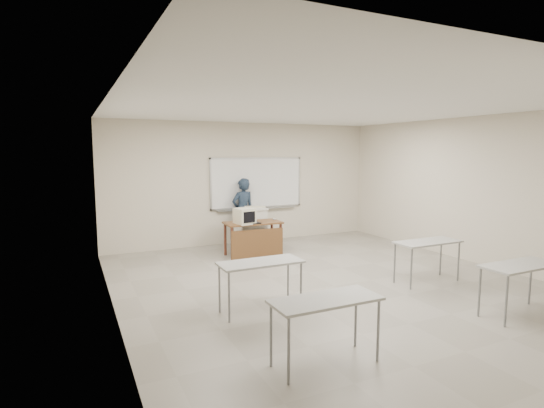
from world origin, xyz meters
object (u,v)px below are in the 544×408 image
laptop (251,220)px  podium (251,229)px  instructor_desk (255,233)px  presenter (243,211)px  keyboard (255,207)px  mouse (274,219)px  whiteboard (257,184)px  crt_monitor (244,216)px

laptop → podium: bearing=66.8°
instructor_desk → laptop: laptop is taller
instructor_desk → presenter: bearing=82.3°
podium → presenter: 0.69m
podium → keyboard: size_ratio=1.98×
podium → mouse: podium is taller
presenter → whiteboard: bearing=-169.9°
instructor_desk → crt_monitor: (-0.25, -0.02, 0.40)m
podium → laptop: (-0.30, -0.72, 0.32)m
instructor_desk → podium: podium is taller
whiteboard → podium: 1.35m
instructor_desk → presenter: presenter is taller
instructor_desk → podium: size_ratio=1.27×
whiteboard → crt_monitor: size_ratio=6.03×
instructor_desk → podium: bearing=77.1°
crt_monitor → keyboard: crt_monitor is taller
podium → presenter: (0.04, 0.60, 0.33)m
crt_monitor → keyboard: 1.01m
keyboard → crt_monitor: bearing=-107.0°
crt_monitor → laptop: crt_monitor is taller
mouse → presenter: bearing=114.5°
laptop → presenter: bearing=74.7°
podium → presenter: presenter is taller
whiteboard → instructor_desk: size_ratio=2.00×
mouse → laptop: bearing=-155.5°
crt_monitor → presenter: bearing=60.2°
laptop → keyboard: bearing=60.0°
whiteboard → crt_monitor: (-0.95, -1.49, -0.57)m
instructor_desk → crt_monitor: 0.47m
instructor_desk → crt_monitor: bearing=-173.3°
crt_monitor → mouse: bearing=3.0°
laptop → presenter: (0.34, 1.32, 0.01)m
whiteboard → laptop: size_ratio=7.23×
whiteboard → presenter: 0.82m
podium → mouse: bearing=-61.0°
keyboard → presenter: (-0.11, 0.52, -0.17)m
podium → presenter: bearing=82.3°
podium → laptop: 0.85m
podium → keyboard: bearing=24.6°
whiteboard → keyboard: 0.92m
mouse → keyboard: size_ratio=0.18×
whiteboard → laptop: bearing=-118.2°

